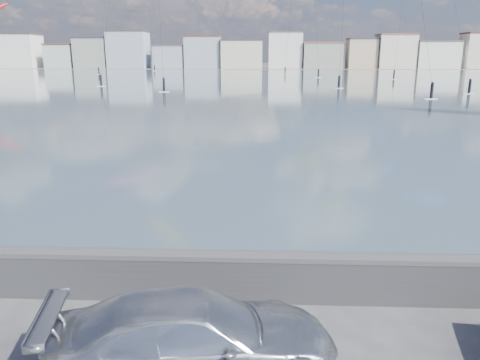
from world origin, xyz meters
name	(u,v)px	position (x,y,z in m)	size (l,w,h in m)	color
bay_water	(253,80)	(0.00, 91.50, 0.01)	(500.00, 177.00, 0.00)	#3A535D
far_shore_strip	(257,68)	(0.00, 200.00, 0.01)	(500.00, 60.00, 0.00)	#4C473D
seawall	(188,273)	(0.00, 2.70, 0.58)	(400.00, 0.36, 1.08)	#28282B
far_buildings	(260,53)	(1.31, 186.00, 6.03)	(240.79, 13.26, 14.60)	white
car_silver	(193,338)	(0.44, 0.33, 0.65)	(1.83, 4.49, 1.30)	#AEB0B6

